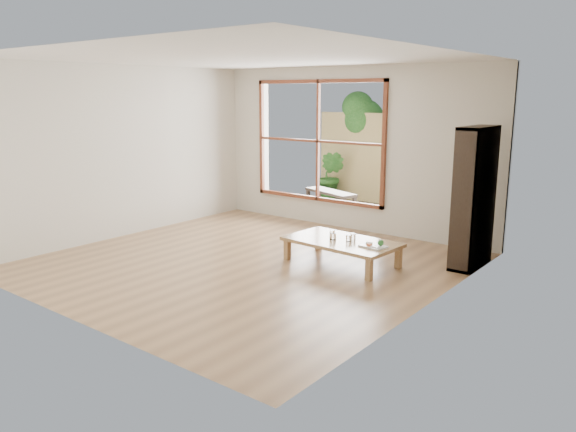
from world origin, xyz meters
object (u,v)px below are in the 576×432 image
at_px(bookshelf, 474,198).
at_px(garden_bench, 331,194).
at_px(food_tray, 375,245).
at_px(low_table, 342,243).

bearing_deg(bookshelf, garden_bench, 152.71).
xyz_separation_m(food_tray, garden_bench, (-2.45, 2.69, -0.00)).
bearing_deg(low_table, food_tray, -0.24).
height_order(low_table, bookshelf, bookshelf).
distance_m(low_table, garden_bench, 3.30).
xyz_separation_m(bookshelf, food_tray, (-0.85, -0.98, -0.55)).
bearing_deg(food_tray, garden_bench, 140.45).
xyz_separation_m(bookshelf, garden_bench, (-3.30, 1.70, -0.56)).
bearing_deg(garden_bench, bookshelf, -8.04).
height_order(food_tray, garden_bench, food_tray).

